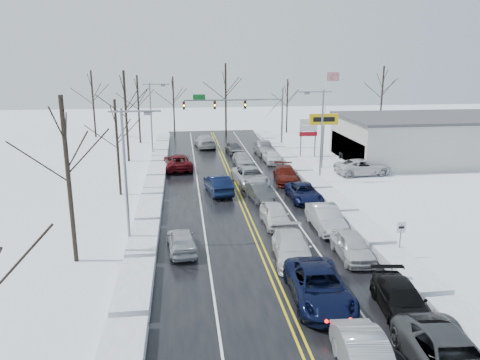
{
  "coord_description": "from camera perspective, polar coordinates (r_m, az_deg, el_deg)",
  "views": [
    {
      "loc": [
        -4.88,
        -33.28,
        12.11
      ],
      "look_at": [
        -0.39,
        2.44,
        2.5
      ],
      "focal_mm": 35.0,
      "sensor_mm": 36.0,
      "label": 1
    }
  ],
  "objects": [
    {
      "name": "ground",
      "position": [
        35.75,
        1.11,
        -4.86
      ],
      "size": [
        160.0,
        160.0,
        0.0
      ],
      "primitive_type": "plane",
      "color": "white",
      "rests_on": "ground"
    },
    {
      "name": "road_surface",
      "position": [
        37.62,
        0.67,
        -3.83
      ],
      "size": [
        14.0,
        84.0,
        0.01
      ],
      "primitive_type": "cube",
      "color": "black",
      "rests_on": "ground"
    },
    {
      "name": "snow_bank_left",
      "position": [
        37.4,
        -10.98,
        -4.23
      ],
      "size": [
        1.86,
        72.0,
        0.68
      ],
      "primitive_type": "cube",
      "color": "silver",
      "rests_on": "ground"
    },
    {
      "name": "snow_bank_right",
      "position": [
        39.33,
        11.73,
        -3.31
      ],
      "size": [
        1.86,
        72.0,
        0.68
      ],
      "primitive_type": "cube",
      "color": "silver",
      "rests_on": "ground"
    },
    {
      "name": "traffic_signal_mast",
      "position": [
        62.19,
        0.58,
        8.82
      ],
      "size": [
        13.28,
        0.39,
        8.0
      ],
      "color": "slate",
      "rests_on": "ground"
    },
    {
      "name": "tires_plus_sign",
      "position": [
        52.11,
        10.15,
        6.86
      ],
      "size": [
        3.2,
        0.34,
        6.0
      ],
      "color": "slate",
      "rests_on": "ground"
    },
    {
      "name": "used_vehicles_sign",
      "position": [
        58.05,
        8.33,
        6.08
      ],
      "size": [
        2.2,
        0.22,
        4.65
      ],
      "color": "slate",
      "rests_on": "ground"
    },
    {
      "name": "speed_limit_sign",
      "position": [
        30.33,
        19.01,
        -6.12
      ],
      "size": [
        0.55,
        0.09,
        2.35
      ],
      "color": "slate",
      "rests_on": "ground"
    },
    {
      "name": "flagpole",
      "position": [
        66.67,
        10.51,
        9.38
      ],
      "size": [
        1.87,
        1.2,
        10.0
      ],
      "color": "silver",
      "rests_on": "ground"
    },
    {
      "name": "dealership_building",
      "position": [
        59.59,
        21.98,
        4.73
      ],
      "size": [
        20.4,
        12.4,
        5.3
      ],
      "color": "#B1B2AD",
      "rests_on": "ground"
    },
    {
      "name": "streetlight_ne",
      "position": [
        45.75,
        9.71,
        6.18
      ],
      "size": [
        3.2,
        0.25,
        9.0
      ],
      "color": "slate",
      "rests_on": "ground"
    },
    {
      "name": "streetlight_sw",
      "position": [
        30.25,
        -13.47,
        1.54
      ],
      "size": [
        3.2,
        0.25,
        9.0
      ],
      "color": "slate",
      "rests_on": "ground"
    },
    {
      "name": "streetlight_nw",
      "position": [
        57.78,
        -10.61,
        7.93
      ],
      "size": [
        3.2,
        0.25,
        9.0
      ],
      "color": "slate",
      "rests_on": "ground"
    },
    {
      "name": "tree_left_b",
      "position": [
        28.54,
        -20.5,
        3.65
      ],
      "size": [
        4.0,
        4.0,
        10.0
      ],
      "color": "#2D231C",
      "rests_on": "ground"
    },
    {
      "name": "tree_left_c",
      "position": [
        42.12,
        -14.84,
        6.02
      ],
      "size": [
        3.4,
        3.4,
        8.5
      ],
      "color": "#2D231C",
      "rests_on": "ground"
    },
    {
      "name": "tree_left_d",
      "position": [
        55.84,
        -13.84,
        9.62
      ],
      "size": [
        4.2,
        4.2,
        10.5
      ],
      "color": "#2D231C",
      "rests_on": "ground"
    },
    {
      "name": "tree_left_e",
      "position": [
        67.76,
        -12.34,
        9.97
      ],
      "size": [
        3.8,
        3.8,
        9.5
      ],
      "color": "#2D231C",
      "rests_on": "ground"
    },
    {
      "name": "tree_far_a",
      "position": [
        74.62,
        -17.57,
        10.33
      ],
      "size": [
        4.0,
        4.0,
        10.0
      ],
      "color": "#2D231C",
      "rests_on": "ground"
    },
    {
      "name": "tree_far_b",
      "position": [
        74.52,
        -8.14,
        10.32
      ],
      "size": [
        3.6,
        3.6,
        9.0
      ],
      "color": "#2D231C",
      "rests_on": "ground"
    },
    {
      "name": "tree_far_c",
      "position": [
        72.74,
        -1.76,
        11.45
      ],
      "size": [
        4.4,
        4.4,
        11.0
      ],
      "color": "#2D231C",
      "rests_on": "ground"
    },
    {
      "name": "tree_far_d",
      "position": [
        75.94,
        5.79,
        10.21
      ],
      "size": [
        3.4,
        3.4,
        8.5
      ],
      "color": "#2D231C",
      "rests_on": "ground"
    },
    {
      "name": "tree_far_e",
      "position": [
        81.37,
        17.0,
        10.94
      ],
      "size": [
        4.2,
        4.2,
        10.5
      ],
      "color": "#2D231C",
      "rests_on": "ground"
    },
    {
      "name": "queued_car_2",
      "position": [
        24.91,
        9.53,
        -14.37
      ],
      "size": [
        3.07,
        6.19,
        1.69
      ],
      "primitive_type": "imported",
      "rotation": [
        0.0,
        0.0,
        -0.04
      ],
      "color": "black",
      "rests_on": "ground"
    },
    {
      "name": "queued_car_3",
      "position": [
        29.22,
        6.33,
        -9.64
      ],
      "size": [
        2.71,
        5.59,
        1.57
      ],
      "primitive_type": "imported",
      "rotation": [
        0.0,
        0.0,
        -0.1
      ],
      "color": "silver",
      "rests_on": "ground"
    },
    {
      "name": "queued_car_4",
      "position": [
        34.81,
        4.3,
        -5.45
      ],
      "size": [
        1.88,
        4.54,
        1.54
      ],
      "primitive_type": "imported",
      "rotation": [
        0.0,
        0.0,
        0.01
      ],
      "color": "silver",
      "rests_on": "ground"
    },
    {
      "name": "queued_car_5",
      "position": [
        40.46,
        2.38,
        -2.48
      ],
      "size": [
        2.03,
        4.4,
        1.4
      ],
      "primitive_type": "imported",
      "rotation": [
        0.0,
        0.0,
        0.13
      ],
      "color": "#383A3D",
      "rests_on": "ground"
    },
    {
      "name": "queued_car_6",
      "position": [
        45.16,
        1.29,
        -0.61
      ],
      "size": [
        3.45,
        6.34,
        1.68
      ],
      "primitive_type": "imported",
      "rotation": [
        0.0,
        0.0,
        0.11
      ],
      "color": "#ACAEB4",
      "rests_on": "ground"
    },
    {
      "name": "queued_car_7",
      "position": [
        53.25,
        0.32,
        1.8
      ],
      "size": [
        2.15,
        4.84,
        1.38
      ],
      "primitive_type": "imported",
      "rotation": [
        0.0,
        0.0,
        0.05
      ],
      "color": "#A3A7AB",
      "rests_on": "ground"
    },
    {
      "name": "queued_car_8",
      "position": [
        59.46,
        -0.74,
        3.19
      ],
      "size": [
        2.16,
        4.5,
        1.48
      ],
      "primitive_type": "imported",
      "rotation": [
        0.0,
        0.0,
        0.1
      ],
      "color": "#44464A",
      "rests_on": "ground"
    },
    {
      "name": "queued_car_11",
      "position": [
        24.82,
        18.93,
        -15.14
      ],
      "size": [
        2.65,
        5.27,
        1.47
      ],
      "primitive_type": "imported",
      "rotation": [
        0.0,
        0.0,
        -0.12
      ],
      "color": "black",
      "rests_on": "ground"
    },
    {
      "name": "queued_car_12",
      "position": [
        30.12,
        13.43,
        -9.19
      ],
      "size": [
        1.91,
        4.57,
        1.55
      ],
      "primitive_type": "imported",
      "rotation": [
        0.0,
        0.0,
        -0.02
      ],
      "color": "silver",
      "rests_on": "ground"
    },
    {
      "name": "queued_car_13",
      "position": [
        34.46,
        10.35,
        -5.88
      ],
      "size": [
        1.79,
        5.13,
        1.69
      ],
      "primitive_type": "imported",
      "rotation": [
        0.0,
        0.0,
        -0.0
      ],
      "color": "#A8AAB0",
      "rests_on": "ground"
    },
    {
      "name": "queued_car_14",
      "position": [
        40.76,
        7.73,
        -2.48
      ],
      "size": [
        2.4,
        5.19,
        1.44
      ],
      "primitive_type": "imported",
      "rotation": [
        0.0,
        0.0,
        0.0
      ],
      "color": "black",
      "rests_on": "ground"
    },
    {
      "name": "queued_car_15",
      "position": [
        46.45,
        5.59,
        -0.24
      ],
      "size": [
        2.63,
        5.44,
        1.53
      ],
      "primitive_type": "imported",
      "rotation": [
        0.0,
        0.0,
        -0.1
      ],
      "color": "#490F09",
      "rests_on": "ground"
    },
    {
      "name": "queued_car_16",
      "position": [
        54.47,
        3.91,
        2.07
      ],
      "size": [
        1.79,
        4.39,
        1.49
      ],
      "primitive_type": "imported",
      "rotation": [
        0.0,
        0.0,
        0.01
      ],
      "color": "white",
      "rests_on": "ground"
    },
    {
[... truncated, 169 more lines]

